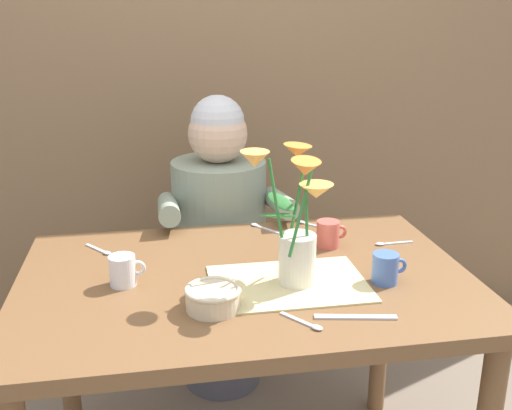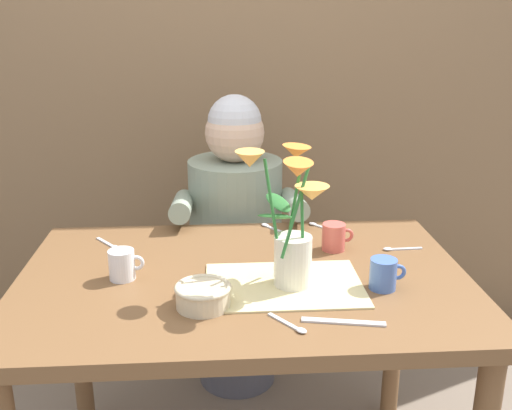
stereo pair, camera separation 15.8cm
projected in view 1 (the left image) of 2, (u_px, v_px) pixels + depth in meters
wood_panel_backdrop at (205, 52)px, 2.40m from camera, size 4.00×0.10×2.50m
dining_table at (246, 308)px, 1.61m from camera, size 1.20×0.80×0.74m
seated_person at (221, 249)px, 2.22m from camera, size 0.45×0.47×1.14m
striped_placemat at (289, 283)px, 1.53m from camera, size 0.40×0.28×0.00m
flower_vase at (295, 223)px, 1.49m from camera, size 0.24×0.24×0.35m
ceramic_bowl at (213, 297)px, 1.40m from camera, size 0.14×0.14×0.06m
dinner_knife at (356, 317)px, 1.37m from camera, size 0.19×0.05×0.00m
ceramic_mug at (328, 234)px, 1.76m from camera, size 0.09×0.07×0.08m
coffee_cup at (123, 271)px, 1.52m from camera, size 0.09×0.07×0.08m
tea_cup at (386, 268)px, 1.53m from camera, size 0.09×0.07×0.08m
spoon_0 at (388, 243)px, 1.79m from camera, size 0.12×0.02×0.01m
spoon_1 at (260, 227)px, 1.93m from camera, size 0.08×0.10×0.01m
spoon_2 at (308, 224)px, 1.95m from camera, size 0.09×0.10×0.01m
spoon_3 at (308, 324)px, 1.33m from camera, size 0.08×0.10×0.01m
spoon_4 at (102, 251)px, 1.74m from camera, size 0.09×0.10×0.01m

